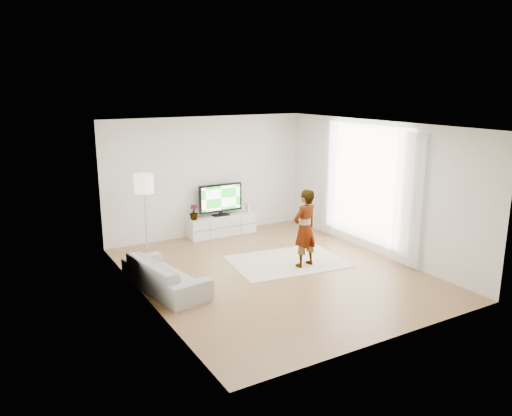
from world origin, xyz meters
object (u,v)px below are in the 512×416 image
sofa (165,274)px  player (305,228)px  media_console (222,225)px  rug (287,261)px  television (221,199)px  floor_lamp (144,187)px

sofa → player: bearing=-104.7°
media_console → rug: size_ratio=0.75×
television → player: player is taller
rug → player: (0.16, -0.38, 0.78)m
sofa → media_console: bearing=-52.2°
media_console → floor_lamp: (-2.06, -0.70, 1.26)m
player → floor_lamp: 3.33m
rug → player: bearing=-67.1°
media_console → player: player is taller
television → rug: size_ratio=0.50×
rug → media_console: bearing=97.2°
player → floor_lamp: size_ratio=0.87×
player → floor_lamp: floor_lamp is taller
television → player: size_ratio=0.71×
media_console → television: television is taller
player → sofa: bearing=-17.0°
television → sofa: (-2.32, -2.52, -0.60)m
media_console → player: 2.85m
television → sofa: television is taller
media_console → sofa: 3.41m
television → player: (0.46, -2.79, -0.10)m
sofa → rug: bearing=-96.8°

